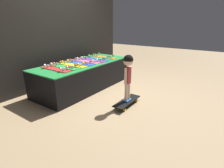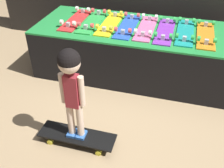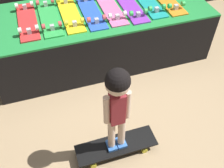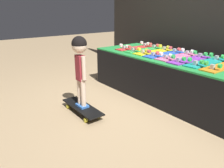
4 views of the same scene
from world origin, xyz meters
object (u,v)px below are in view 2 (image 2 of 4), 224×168
object	(u,v)px
skateboard_green_on_rack	(93,21)
skateboard_on_floor	(77,136)
skateboard_blue_on_rack	(128,26)
skateboard_pink_on_rack	(146,27)
skateboard_purple_on_rack	(165,30)
skateboard_yellow_on_rack	(110,23)
skateboard_teal_on_rack	(185,32)
skateboard_orange_on_rack	(206,34)
skateboard_red_on_rack	(76,19)
child	(71,79)

from	to	relation	value
skateboard_green_on_rack	skateboard_on_floor	distance (m)	1.46
skateboard_blue_on_rack	skateboard_pink_on_rack	xyz separation A→B (m)	(0.22, 0.01, 0.00)
skateboard_purple_on_rack	skateboard_on_floor	world-z (taller)	skateboard_purple_on_rack
skateboard_yellow_on_rack	skateboard_green_on_rack	bearing A→B (deg)	179.34
skateboard_blue_on_rack	skateboard_teal_on_rack	xyz separation A→B (m)	(0.65, 0.01, 0.00)
skateboard_orange_on_rack	skateboard_on_floor	bearing A→B (deg)	-128.05
skateboard_purple_on_rack	skateboard_green_on_rack	bearing A→B (deg)	177.58
skateboard_yellow_on_rack	skateboard_orange_on_rack	xyz separation A→B (m)	(1.09, -0.02, 0.00)
skateboard_pink_on_rack	skateboard_yellow_on_rack	bearing A→B (deg)	178.54
skateboard_teal_on_rack	skateboard_orange_on_rack	distance (m)	0.22
skateboard_blue_on_rack	skateboard_purple_on_rack	xyz separation A→B (m)	(0.43, -0.02, 0.00)
skateboard_red_on_rack	skateboard_blue_on_rack	distance (m)	0.65
child	skateboard_pink_on_rack	bearing A→B (deg)	73.71
skateboard_pink_on_rack	skateboard_teal_on_rack	xyz separation A→B (m)	(0.43, 0.01, 0.00)
skateboard_yellow_on_rack	skateboard_teal_on_rack	world-z (taller)	same
skateboard_red_on_rack	skateboard_teal_on_rack	bearing A→B (deg)	-0.58
skateboard_orange_on_rack	skateboard_on_floor	size ratio (longest dim) A/B	1.02
skateboard_blue_on_rack	skateboard_yellow_on_rack	bearing A→B (deg)	175.55
skateboard_red_on_rack	skateboard_on_floor	size ratio (longest dim) A/B	1.02
skateboard_pink_on_rack	skateboard_on_floor	xyz separation A→B (m)	(-0.36, -1.31, -0.55)
skateboard_orange_on_rack	skateboard_on_floor	distance (m)	1.74
skateboard_green_on_rack	skateboard_on_floor	bearing A→B (deg)	-77.69
skateboard_pink_on_rack	skateboard_blue_on_rack	bearing A→B (deg)	-178.45
skateboard_red_on_rack	skateboard_teal_on_rack	world-z (taller)	same
skateboard_purple_on_rack	skateboard_orange_on_rack	xyz separation A→B (m)	(0.43, 0.02, 0.00)
skateboard_purple_on_rack	skateboard_teal_on_rack	world-z (taller)	same
skateboard_pink_on_rack	skateboard_purple_on_rack	world-z (taller)	same
skateboard_teal_on_rack	skateboard_red_on_rack	bearing A→B (deg)	179.42
skateboard_pink_on_rack	skateboard_teal_on_rack	size ratio (longest dim) A/B	1.00
skateboard_pink_on_rack	skateboard_purple_on_rack	bearing A→B (deg)	-6.09
skateboard_pink_on_rack	skateboard_purple_on_rack	xyz separation A→B (m)	(0.22, -0.02, 0.00)
skateboard_pink_on_rack	skateboard_teal_on_rack	bearing A→B (deg)	0.77
skateboard_orange_on_rack	skateboard_on_floor	xyz separation A→B (m)	(-1.02, -1.30, -0.55)
skateboard_blue_on_rack	skateboard_on_floor	bearing A→B (deg)	-96.45
skateboard_yellow_on_rack	skateboard_orange_on_rack	size ratio (longest dim) A/B	1.00
skateboard_teal_on_rack	skateboard_on_floor	world-z (taller)	skateboard_teal_on_rack
skateboard_red_on_rack	skateboard_purple_on_rack	xyz separation A→B (m)	(1.09, -0.04, 0.00)
skateboard_red_on_rack	skateboard_green_on_rack	xyz separation A→B (m)	(0.22, -0.01, 0.00)
skateboard_pink_on_rack	child	bearing A→B (deg)	-105.59
skateboard_blue_on_rack	skateboard_on_floor	world-z (taller)	skateboard_blue_on_rack
skateboard_purple_on_rack	child	xyz separation A→B (m)	(-0.58, -1.28, 0.07)
skateboard_teal_on_rack	skateboard_on_floor	distance (m)	1.63
skateboard_teal_on_rack	skateboard_pink_on_rack	bearing A→B (deg)	-179.23
skateboard_blue_on_rack	skateboard_pink_on_rack	distance (m)	0.22
skateboard_purple_on_rack	skateboard_on_floor	distance (m)	1.51
skateboard_green_on_rack	skateboard_teal_on_rack	world-z (taller)	same
skateboard_purple_on_rack	skateboard_blue_on_rack	bearing A→B (deg)	177.72
skateboard_teal_on_rack	skateboard_on_floor	size ratio (longest dim) A/B	1.02
skateboard_yellow_on_rack	child	distance (m)	1.32
skateboard_blue_on_rack	child	world-z (taller)	child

